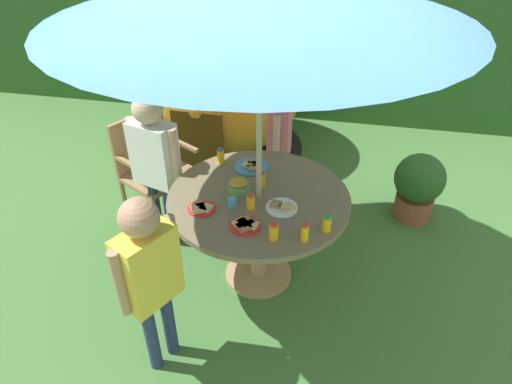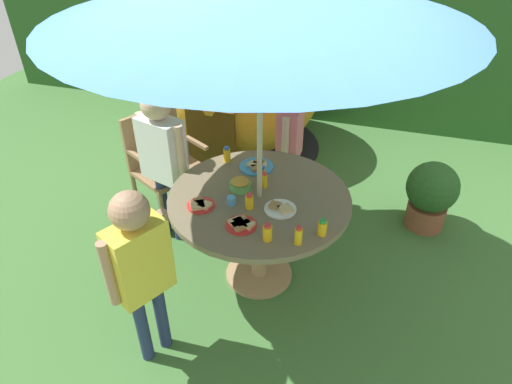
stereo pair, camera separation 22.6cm
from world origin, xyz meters
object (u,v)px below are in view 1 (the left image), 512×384
object	(u,v)px
child_in_yellow_shirt	(149,268)
juice_bottle_back_edge	(251,202)
plate_far_right	(282,207)
plate_near_left	(245,225)
juice_bottle_center_front	(259,174)
garden_table	(259,211)
plate_mid_right	(201,208)
dome_tent	(222,80)
juice_bottle_front_edge	(262,180)
juice_bottle_mid_left	(305,233)
juice_bottle_center_back	(221,156)
snack_bowl	(239,185)
cup_near	(232,202)
wooden_chair	(151,163)
plate_near_right	(252,166)
child_in_white_shirt	(154,154)
juice_bottle_far_left	(274,232)
juice_bottle_spot_a	(327,224)
potted_plant	(418,185)
child_in_pink_shirt	(279,133)

from	to	relation	value
child_in_yellow_shirt	juice_bottle_back_edge	world-z (taller)	child_in_yellow_shirt
plate_far_right	plate_near_left	xyz separation A→B (m)	(-0.20, -0.23, 0.00)
plate_far_right	juice_bottle_center_front	distance (m)	0.38
child_in_yellow_shirt	juice_bottle_center_front	bearing A→B (deg)	6.38
garden_table	plate_mid_right	distance (m)	0.43
dome_tent	juice_bottle_front_edge	xyz separation A→B (m)	(0.77, -1.82, 0.01)
plate_near_left	juice_bottle_mid_left	world-z (taller)	juice_bottle_mid_left
garden_table	juice_bottle_center_back	size ratio (longest dim) A/B	10.34
plate_mid_right	plate_far_right	world-z (taller)	same
snack_bowl	juice_bottle_back_edge	world-z (taller)	juice_bottle_back_edge
cup_near	plate_mid_right	bearing A→B (deg)	-155.93
child_in_yellow_shirt	snack_bowl	distance (m)	0.93
wooden_chair	cup_near	bearing A→B (deg)	-99.91
child_in_yellow_shirt	plate_near_left	size ratio (longest dim) A/B	6.43
plate_near_right	child_in_white_shirt	bearing A→B (deg)	-172.50
plate_far_right	juice_bottle_far_left	size ratio (longest dim) A/B	1.81
wooden_chair	juice_bottle_spot_a	xyz separation A→B (m)	(1.53, -0.87, 0.27)
snack_bowl	garden_table	bearing A→B (deg)	-15.22
juice_bottle_far_left	juice_bottle_front_edge	distance (m)	0.57
garden_table	dome_tent	bearing A→B (deg)	111.86
potted_plant	juice_bottle_spot_a	distance (m)	1.57
juice_bottle_center_front	child_in_white_shirt	bearing A→B (deg)	175.95
potted_plant	snack_bowl	size ratio (longest dim) A/B	4.12
plate_mid_right	juice_bottle_mid_left	distance (m)	0.72
juice_bottle_mid_left	juice_bottle_back_edge	bearing A→B (deg)	146.55
juice_bottle_back_edge	juice_bottle_front_edge	bearing A→B (deg)	85.29
potted_plant	juice_bottle_center_back	bearing A→B (deg)	-158.04
juice_bottle_mid_left	child_in_pink_shirt	bearing A→B (deg)	105.32
child_in_pink_shirt	plate_near_right	bearing A→B (deg)	-12.28
wooden_chair	dome_tent	xyz separation A→B (m)	(0.28, 1.35, 0.26)
snack_bowl	plate_near_right	distance (m)	0.31
garden_table	cup_near	size ratio (longest dim) A/B	20.56
wooden_chair	juice_bottle_center_back	world-z (taller)	wooden_chair
potted_plant	juice_bottle_mid_left	size ratio (longest dim) A/B	4.95
garden_table	plate_far_right	size ratio (longest dim) A/B	5.92
child_in_white_shirt	potted_plant	bearing A→B (deg)	36.82
garden_table	juice_bottle_far_left	distance (m)	0.49
plate_mid_right	potted_plant	bearing A→B (deg)	38.46
child_in_white_shirt	juice_bottle_center_front	distance (m)	0.82
snack_bowl	juice_bottle_back_edge	size ratio (longest dim) A/B	1.37
cup_near	plate_far_right	bearing A→B (deg)	5.66
juice_bottle_far_left	juice_bottle_front_edge	xyz separation A→B (m)	(-0.18, 0.54, 0.00)
wooden_chair	juice_bottle_center_front	size ratio (longest dim) A/B	8.60
garden_table	plate_far_right	bearing A→B (deg)	-32.18
juice_bottle_mid_left	garden_table	bearing A→B (deg)	131.70
juice_bottle_spot_a	snack_bowl	bearing A→B (deg)	153.07
juice_bottle_far_left	juice_bottle_front_edge	world-z (taller)	juice_bottle_front_edge
dome_tent	juice_bottle_far_left	xyz separation A→B (m)	(0.95, -2.36, 0.01)
child_in_white_shirt	plate_near_left	distance (m)	1.03
dome_tent	plate_near_left	size ratio (longest dim) A/B	9.37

